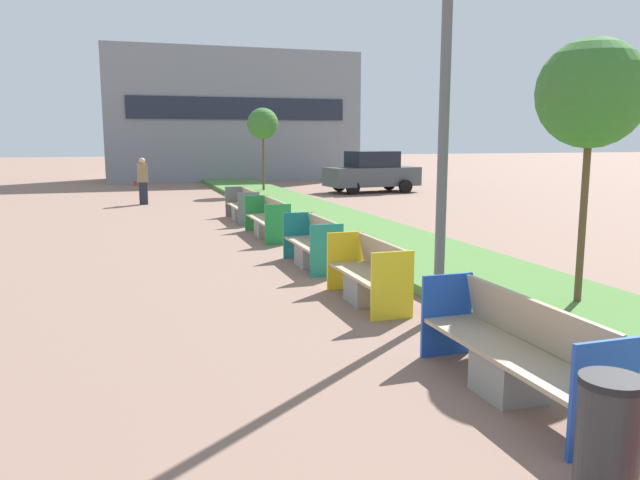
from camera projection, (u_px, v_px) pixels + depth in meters
The scene contains 13 objects.
planter_grass_strip at pixel (437, 262), 12.00m from camera, with size 2.80×120.00×0.18m.
building_backdrop at pixel (231, 117), 37.13m from camera, with size 14.43×5.49×7.39m.
bench_blue_frame at pixel (513, 358), 5.93m from camera, with size 0.65×2.46×0.94m.
bench_yellow_frame at pixel (369, 279), 9.32m from camera, with size 0.65×1.89×0.94m.
bench_teal_frame at pixel (313, 248), 11.97m from camera, with size 0.65×1.92×0.94m.
bench_green_frame at pixel (268, 222), 15.55m from camera, with size 0.65×2.42×0.94m.
bench_grey_frame at pixel (243, 208), 18.64m from camera, with size 0.65×2.19×0.94m.
litter_bin at pixel (608, 445), 4.05m from camera, with size 0.42×0.42×0.93m.
street_lamp_post at pixel (447, 17), 7.96m from camera, with size 0.24×0.44×7.20m.
sapling_tree_near at pixel (591, 94), 8.32m from camera, with size 1.46×1.46×3.77m.
sapling_tree_far at pixel (263, 124), 27.06m from camera, with size 1.35×1.35×3.74m.
pedestrian_walking at pixel (143, 181), 23.10m from camera, with size 0.53×0.24×1.73m.
parked_car_distant at pixel (372, 172), 28.30m from camera, with size 4.36×2.19×1.86m.
Camera 1 is at (-2.55, 1.49, 2.44)m, focal length 35.00 mm.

